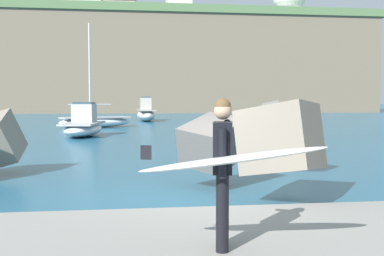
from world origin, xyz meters
name	(u,v)px	position (x,y,z in m)	size (l,w,h in m)	color
ground_plane	(207,198)	(0.00, 0.00, 0.00)	(400.00, 400.00, 0.00)	#235B7A
breakwater_jetty	(58,131)	(-3.07, 0.97, 1.32)	(31.36, 6.59, 2.83)	#3D3A38
surfer_with_board	(226,163)	(-0.48, -4.12, 1.28)	(2.12, 1.36, 1.78)	black
boat_near_centre	(146,113)	(0.04, 35.55, 0.75)	(1.90, 6.00, 2.31)	beige
boat_mid_left	(95,121)	(-3.96, 25.16, 0.47)	(5.59, 3.78, 7.45)	white
boat_mid_centre	(83,126)	(-4.06, 17.06, 0.58)	(2.46, 4.75, 1.89)	white
headland_bluff	(127,66)	(-1.78, 76.53, 8.13)	(81.00, 32.36, 16.21)	#756651
radar_dome	(289,0)	(28.96, 78.32, 21.09)	(6.65, 6.65, 9.15)	silver
station_building_west	(87,4)	(-8.36, 72.96, 18.19)	(4.97, 5.92, 3.93)	#B2ADA3
station_building_east	(119,13)	(-3.24, 81.15, 18.39)	(6.40, 4.83, 4.33)	#B2ADA3
station_building_annex	(179,10)	(8.06, 81.33, 19.18)	(4.85, 5.34, 5.93)	beige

